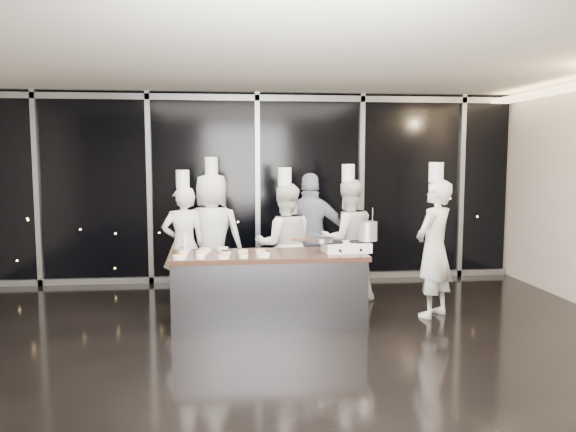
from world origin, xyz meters
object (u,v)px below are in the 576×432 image
(chef_left, at_px, (212,236))
(chef_side, at_px, (434,247))
(frying_pan, at_px, (321,240))
(chef_right, at_px, (348,239))
(stove, at_px, (346,247))
(guest, at_px, (311,236))
(chef_center, at_px, (285,244))
(demo_counter, at_px, (269,288))
(stock_pot, at_px, (368,231))
(chef_far_left, at_px, (184,244))

(chef_left, bearing_deg, chef_side, 174.82)
(chef_left, relative_size, chef_side, 1.03)
(chef_left, distance_m, chef_side, 3.19)
(frying_pan, bearing_deg, chef_right, 56.72)
(stove, height_order, guest, guest)
(chef_left, bearing_deg, chef_center, 173.36)
(frying_pan, bearing_deg, chef_center, 108.88)
(demo_counter, relative_size, guest, 1.31)
(demo_counter, height_order, stock_pot, stock_pot)
(chef_side, bearing_deg, chef_left, -63.20)
(frying_pan, xyz_separation_m, guest, (0.05, 1.20, -0.12))
(chef_far_left, bearing_deg, stove, 140.31)
(chef_side, bearing_deg, chef_far_left, -57.26)
(frying_pan, distance_m, guest, 1.21)
(stove, distance_m, chef_left, 2.17)
(chef_center, distance_m, chef_right, 0.99)
(chef_far_left, height_order, chef_left, chef_left)
(demo_counter, bearing_deg, chef_far_left, 137.13)
(demo_counter, bearing_deg, chef_right, 40.14)
(frying_pan, relative_size, stock_pot, 2.25)
(chef_side, bearing_deg, demo_counter, -39.05)
(chef_far_left, bearing_deg, chef_center, 157.45)
(chef_right, bearing_deg, stove, 68.70)
(guest, bearing_deg, chef_right, 175.70)
(stock_pot, distance_m, chef_side, 0.95)
(stock_pot, bearing_deg, chef_right, 91.91)
(demo_counter, xyz_separation_m, chef_far_left, (-1.14, 1.06, 0.42))
(frying_pan, bearing_deg, demo_counter, 172.39)
(frying_pan, xyz_separation_m, chef_far_left, (-1.81, 1.09, -0.19))
(chef_left, relative_size, chef_right, 1.05)
(stove, xyz_separation_m, guest, (-0.28, 1.18, -0.02))
(frying_pan, bearing_deg, guest, 82.33)
(frying_pan, distance_m, chef_left, 1.93)
(guest, bearing_deg, chef_far_left, 11.35)
(chef_left, bearing_deg, chef_right, -169.14)
(chef_right, bearing_deg, chef_center, 5.45)
(demo_counter, relative_size, stove, 4.01)
(frying_pan, xyz_separation_m, chef_center, (-0.38, 0.85, -0.19))
(chef_left, height_order, guest, chef_left)
(stock_pot, relative_size, chef_right, 0.12)
(chef_far_left, xyz_separation_m, chef_left, (0.40, 0.22, 0.08))
(stock_pot, height_order, guest, guest)
(chef_center, bearing_deg, chef_far_left, -7.42)
(chef_center, bearing_deg, chef_right, -164.46)
(demo_counter, height_order, chef_side, chef_side)
(stove, height_order, chef_right, chef_right)
(demo_counter, xyz_separation_m, frying_pan, (0.67, -0.03, 0.61))
(chef_left, relative_size, guest, 1.12)
(stock_pot, bearing_deg, chef_side, 3.12)
(demo_counter, xyz_separation_m, stock_pot, (1.28, 0.01, 0.71))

